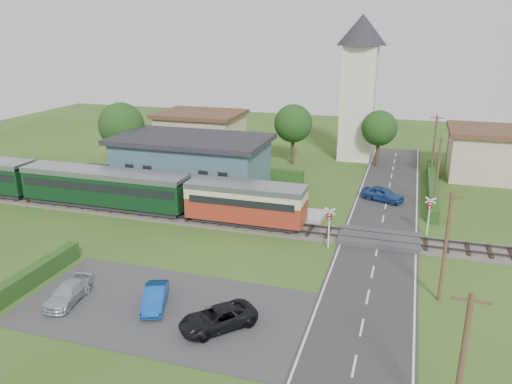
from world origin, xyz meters
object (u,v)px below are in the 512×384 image
(station_building, at_px, (192,161))
(crossing_signal_near, at_px, (329,222))
(church_tower, at_px, (359,77))
(pedestrian_near, at_px, (219,196))
(car_park_blue, at_px, (155,297))
(car_park_silver, at_px, (68,293))
(car_on_road, at_px, (383,194))
(car_park_dark, at_px, (218,318))
(train, at_px, (75,184))
(crossing_signal_far, at_px, (429,211))
(pedestrian_far, at_px, (114,187))
(equipment_hut, at_px, (94,179))
(house_west, at_px, (201,132))
(house_east, at_px, (488,153))

(station_building, relative_size, crossing_signal_near, 4.88)
(church_tower, height_order, pedestrian_near, church_tower)
(car_park_blue, bearing_deg, car_park_silver, 171.05)
(car_on_road, relative_size, car_park_dark, 0.93)
(car_park_silver, xyz_separation_m, pedestrian_near, (2.83, 18.00, 0.67))
(train, distance_m, crossing_signal_far, 31.48)
(crossing_signal_far, bearing_deg, pedestrian_far, 179.05)
(crossing_signal_far, xyz_separation_m, car_park_silver, (-20.98, -17.43, -1.51))
(equipment_hut, distance_m, car_park_blue, 23.48)
(house_west, xyz_separation_m, car_park_blue, (12.96, -36.99, -2.12))
(station_building, relative_size, car_park_blue, 4.47)
(crossing_signal_far, bearing_deg, car_park_dark, -122.93)
(pedestrian_near, bearing_deg, car_on_road, -139.55)
(house_west, distance_m, crossing_signal_far, 35.26)
(pedestrian_far, bearing_deg, station_building, -50.67)
(car_on_road, height_order, pedestrian_near, pedestrian_near)
(pedestrian_near, bearing_deg, car_park_blue, 112.56)
(pedestrian_near, relative_size, pedestrian_far, 1.16)
(station_building, distance_m, pedestrian_far, 8.42)
(car_park_silver, bearing_deg, equipment_hut, 113.92)
(train, relative_size, car_on_road, 10.71)
(station_building, bearing_deg, car_park_silver, -83.77)
(equipment_hut, height_order, house_west, house_west)
(pedestrian_near, bearing_deg, church_tower, -98.38)
(pedestrian_far, bearing_deg, car_park_dark, -143.10)
(train, distance_m, house_west, 23.18)
(house_west, distance_m, car_park_blue, 39.25)
(station_building, bearing_deg, equipment_hut, -144.08)
(house_east, distance_m, pedestrian_near, 31.10)
(equipment_hut, distance_m, car_park_dark, 27.30)
(train, height_order, house_west, house_west)
(station_building, relative_size, car_park_silver, 4.20)
(station_building, distance_m, car_on_road, 19.72)
(house_east, xyz_separation_m, car_on_road, (-10.40, -12.04, -2.06))
(station_building, xyz_separation_m, car_park_silver, (2.62, -24.03, -2.06))
(car_park_dark, bearing_deg, car_on_road, 116.78)
(church_tower, bearing_deg, station_building, -131.41)
(car_on_road, bearing_deg, train, 131.24)
(car_park_dark, xyz_separation_m, pedestrian_near, (-6.92, 17.92, 0.62))
(train, xyz_separation_m, church_tower, (22.79, 26.00, 8.05))
(house_east, distance_m, car_park_blue, 42.26)
(station_building, height_order, car_park_dark, station_building)
(station_building, height_order, car_on_road, station_building)
(pedestrian_far, bearing_deg, house_west, -9.94)
(house_east, relative_size, pedestrian_near, 5.16)
(car_park_blue, relative_size, pedestrian_near, 2.10)
(house_west, relative_size, car_park_silver, 2.83)
(crossing_signal_far, relative_size, car_on_road, 0.81)
(church_tower, distance_m, house_east, 17.21)
(house_east, height_order, pedestrian_far, house_east)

